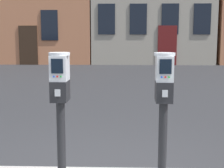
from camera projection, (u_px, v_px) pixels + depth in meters
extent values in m
cylinder|color=black|center=(61.00, 143.00, 3.64)|extent=(0.09, 0.09, 0.92)
cube|color=black|center=(60.00, 91.00, 3.55)|extent=(0.17, 0.24, 0.21)
cube|color=#A5A8AD|center=(58.00, 93.00, 3.43)|extent=(0.06, 0.01, 0.07)
cube|color=#B7BABF|center=(60.00, 68.00, 3.52)|extent=(0.17, 0.23, 0.26)
cube|color=black|center=(57.00, 66.00, 3.40)|extent=(0.12, 0.01, 0.15)
cylinder|color=blue|center=(54.00, 77.00, 3.41)|extent=(0.02, 0.01, 0.02)
cylinder|color=red|center=(57.00, 77.00, 3.41)|extent=(0.02, 0.01, 0.02)
cylinder|color=green|center=(61.00, 77.00, 3.41)|extent=(0.02, 0.01, 0.02)
cylinder|color=#B7BABF|center=(59.00, 54.00, 3.50)|extent=(0.22, 0.22, 0.03)
cylinder|color=black|center=(163.00, 144.00, 3.60)|extent=(0.09, 0.09, 0.92)
cube|color=black|center=(164.00, 91.00, 3.52)|extent=(0.17, 0.24, 0.21)
cube|color=#A5A8AD|center=(165.00, 94.00, 3.39)|extent=(0.06, 0.01, 0.07)
cube|color=#B7BABF|center=(164.00, 68.00, 3.48)|extent=(0.17, 0.23, 0.26)
cube|color=black|center=(166.00, 67.00, 3.36)|extent=(0.12, 0.01, 0.15)
cylinder|color=blue|center=(162.00, 77.00, 3.38)|extent=(0.02, 0.01, 0.02)
cylinder|color=red|center=(165.00, 77.00, 3.37)|extent=(0.02, 0.01, 0.02)
cylinder|color=green|center=(169.00, 77.00, 3.37)|extent=(0.02, 0.01, 0.02)
cylinder|color=#B7BABF|center=(165.00, 54.00, 3.46)|extent=(0.22, 0.22, 0.03)
cube|color=black|center=(49.00, 25.00, 18.31)|extent=(0.90, 0.06, 1.60)
cube|color=black|center=(28.00, 45.00, 18.51)|extent=(1.00, 0.07, 2.10)
cube|color=black|center=(107.00, 19.00, 18.16)|extent=(0.90, 0.06, 1.60)
cube|color=black|center=(138.00, 19.00, 18.11)|extent=(0.90, 0.06, 1.60)
cube|color=black|center=(170.00, 19.00, 18.05)|extent=(0.90, 0.06, 1.60)
cube|color=black|center=(202.00, 19.00, 17.99)|extent=(0.90, 0.06, 1.60)
cube|color=#591414|center=(167.00, 46.00, 18.26)|extent=(1.00, 0.07, 2.10)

